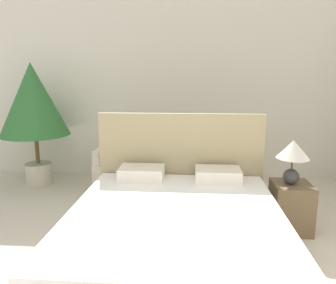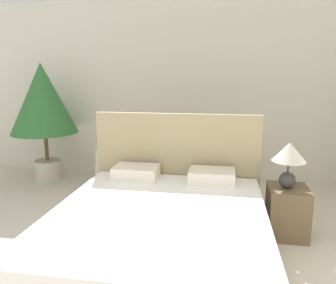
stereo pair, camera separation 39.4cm
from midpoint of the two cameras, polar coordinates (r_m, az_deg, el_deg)
name	(u,v)px [view 2 (the right image)]	position (r m, az deg, el deg)	size (l,w,h in m)	color
wall_back	(182,90)	(5.48, 4.53, 8.94)	(10.00, 0.06, 2.90)	silver
bed	(160,232)	(3.09, 2.47, -15.51)	(1.93, 2.17, 1.27)	#8C7A5B
armchair_near_window_left	(126,169)	(5.08, -5.15, -4.66)	(0.73, 0.69, 0.92)	silver
armchair_near_window_right	(199,172)	(4.92, 7.66, -5.26)	(0.77, 0.74, 0.92)	silver
potted_palm	(43,102)	(5.49, -19.06, 6.65)	(1.04, 1.04, 1.89)	beige
nightstand	(287,211)	(3.88, 22.85, -11.14)	(0.41, 0.44, 0.54)	brown
table_lamp	(289,157)	(3.67, 23.24, -2.48)	(0.35, 0.35, 0.49)	#333333
side_table	(162,175)	(5.01, 1.16, -5.71)	(0.39, 0.39, 0.43)	#B7AD93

